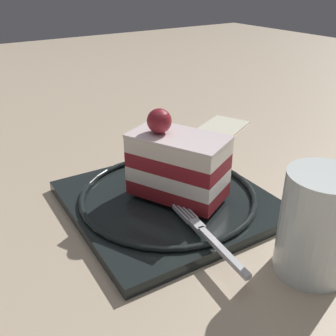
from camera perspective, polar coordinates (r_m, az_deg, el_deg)
The scene contains 7 objects.
ground_plane at distance 0.45m, azimuth -0.28°, elevation -4.45°, with size 2.40×2.40×0.00m, color tan.
dessert_plate at distance 0.43m, azimuth 0.00°, elevation -4.58°, with size 0.21×0.21×0.02m.
cake_slice at distance 0.41m, azimuth 0.93°, elevation 0.49°, with size 0.09×0.11×0.09m.
whipped_cream_dollop at distance 0.48m, azimuth 1.21°, elevation 3.41°, with size 0.04×0.04×0.05m, color white.
fork at distance 0.36m, azimuth 5.62°, elevation -9.66°, with size 0.02×0.12×0.00m.
drink_glass_near at distance 0.35m, azimuth 20.86°, elevation -8.54°, with size 0.06×0.06×0.09m.
folded_napkin at distance 0.65m, azimuth 7.55°, elevation 5.78°, with size 0.12×0.06×0.00m, color beige.
Camera 1 is at (0.21, 0.32, 0.24)m, focal length 41.58 mm.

